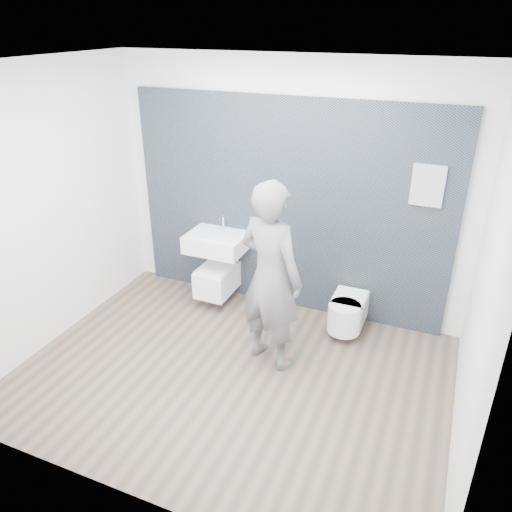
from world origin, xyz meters
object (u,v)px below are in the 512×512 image
at_px(washbasin, 217,242).
at_px(toilet_square, 217,278).
at_px(toilet_rounded, 347,312).
at_px(visitor, 271,277).

xyz_separation_m(washbasin, toilet_square, (0.00, -0.02, -0.46)).
bearing_deg(washbasin, toilet_square, -90.00).
xyz_separation_m(toilet_rounded, visitor, (-0.59, -0.77, 0.69)).
relative_size(washbasin, visitor, 0.35).
height_order(toilet_rounded, visitor, visitor).
height_order(washbasin, visitor, visitor).
distance_m(toilet_rounded, visitor, 1.19).
distance_m(washbasin, visitor, 1.29).
bearing_deg(visitor, toilet_rounded, -108.95).
bearing_deg(toilet_square, visitor, -39.21).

